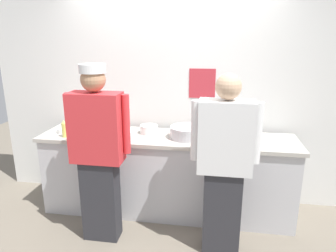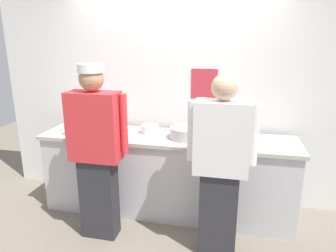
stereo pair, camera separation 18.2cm
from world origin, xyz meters
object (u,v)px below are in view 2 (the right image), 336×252
at_px(chef_center, 221,164).
at_px(ramekin_red_sauce, 65,129).
at_px(plate_stack_front, 95,127).
at_px(mixing_bowl_steel, 188,133).
at_px(sheet_tray, 230,139).
at_px(squeeze_bottle_primary, 66,127).
at_px(ramekin_orange_sauce, 128,130).
at_px(chef_near_left, 96,149).
at_px(ramekin_yellow_sauce, 100,133).
at_px(plate_stack_rear, 150,129).

bearing_deg(chef_center, ramekin_red_sauce, 163.34).
bearing_deg(plate_stack_front, ramekin_red_sauce, -158.08).
height_order(mixing_bowl_steel, sheet_tray, mixing_bowl_steel).
bearing_deg(chef_center, squeeze_bottle_primary, 166.70).
bearing_deg(ramekin_orange_sauce, chef_near_left, -97.64).
xyz_separation_m(chef_near_left, squeeze_bottle_primary, (-0.54, 0.40, 0.07)).
distance_m(squeeze_bottle_primary, ramekin_orange_sauce, 0.69).
bearing_deg(chef_near_left, ramekin_red_sauce, 140.38).
bearing_deg(mixing_bowl_steel, ramekin_yellow_sauce, -174.84).
relative_size(chef_center, ramekin_red_sauce, 16.80).
relative_size(mixing_bowl_steel, ramekin_yellow_sauce, 4.41).
height_order(mixing_bowl_steel, ramekin_orange_sauce, mixing_bowl_steel).
height_order(chef_near_left, squeeze_bottle_primary, chef_near_left).
distance_m(squeeze_bottle_primary, ramekin_red_sauce, 0.19).
xyz_separation_m(plate_stack_rear, ramekin_yellow_sauce, (-0.53, -0.18, -0.03)).
bearing_deg(chef_near_left, chef_center, -0.62).
bearing_deg(chef_center, ramekin_orange_sauce, 148.42).
distance_m(mixing_bowl_steel, ramekin_red_sauce, 1.45).
relative_size(squeeze_bottle_primary, ramekin_orange_sauce, 1.99).
bearing_deg(ramekin_yellow_sauce, squeeze_bottle_primary, -165.35).
relative_size(plate_stack_front, ramekin_yellow_sauce, 2.47).
bearing_deg(ramekin_red_sauce, sheet_tray, 2.56).
relative_size(plate_stack_rear, ramekin_orange_sauce, 2.08).
height_order(mixing_bowl_steel, ramekin_red_sauce, mixing_bowl_steel).
bearing_deg(ramekin_orange_sauce, sheet_tray, -2.00).
distance_m(ramekin_red_sauce, ramekin_orange_sauce, 0.75).
xyz_separation_m(plate_stack_rear, squeeze_bottle_primary, (-0.89, -0.28, 0.04)).
distance_m(chef_near_left, ramekin_red_sauce, 0.84).
relative_size(plate_stack_rear, squeeze_bottle_primary, 1.04).
distance_m(squeeze_bottle_primary, ramekin_yellow_sauce, 0.38).
distance_m(chef_near_left, chef_center, 1.19).
distance_m(chef_center, squeeze_bottle_primary, 1.78).
bearing_deg(sheet_tray, plate_stack_rear, 176.79).
height_order(chef_center, ramekin_yellow_sauce, chef_center).
xyz_separation_m(chef_near_left, ramekin_orange_sauce, (0.09, 0.66, 0.01)).
xyz_separation_m(mixing_bowl_steel, squeeze_bottle_primary, (-1.34, -0.18, 0.03)).
relative_size(plate_stack_rear, ramekin_yellow_sauce, 2.30).
distance_m(mixing_bowl_steel, sheet_tray, 0.46).
bearing_deg(squeeze_bottle_primary, chef_center, -13.30).
xyz_separation_m(chef_near_left, plate_stack_front, (-0.32, 0.67, 0.01)).
bearing_deg(ramekin_red_sauce, ramekin_orange_sauce, 9.69).
xyz_separation_m(plate_stack_rear, ramekin_orange_sauce, (-0.26, -0.01, -0.02)).
height_order(chef_near_left, sheet_tray, chef_near_left).
bearing_deg(ramekin_red_sauce, ramekin_yellow_sauce, -5.84).
xyz_separation_m(plate_stack_front, ramekin_orange_sauce, (0.41, -0.01, -0.00)).
xyz_separation_m(squeeze_bottle_primary, ramekin_orange_sauce, (0.63, 0.27, -0.07)).
relative_size(sheet_tray, ramekin_orange_sauce, 4.34).
xyz_separation_m(ramekin_red_sauce, ramekin_yellow_sauce, (0.47, -0.05, -0.00)).
xyz_separation_m(squeeze_bottle_primary, ramekin_red_sauce, (-0.11, 0.14, -0.07)).
bearing_deg(ramekin_orange_sauce, chef_center, -31.58).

